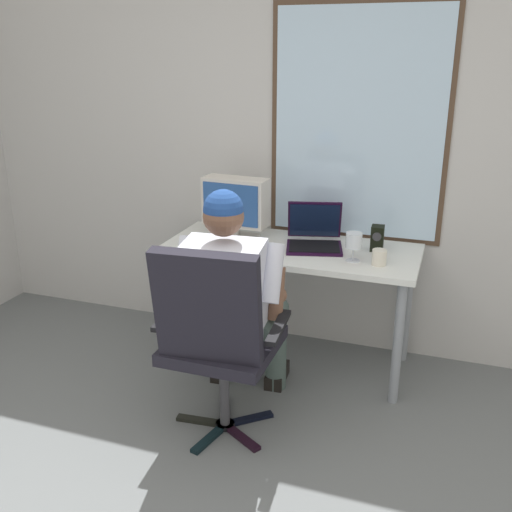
% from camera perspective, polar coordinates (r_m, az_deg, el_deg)
% --- Properties ---
extents(wall_rear, '(4.72, 0.08, 2.50)m').
position_cam_1_polar(wall_rear, '(3.63, 5.62, 10.36)').
color(wall_rear, '#BBBAB9').
rests_on(wall_rear, ground).
extents(desk, '(1.46, 0.63, 0.74)m').
position_cam_1_polar(desk, '(3.44, 3.37, -0.55)').
color(desk, gray).
rests_on(desk, ground).
extents(office_chair, '(0.62, 0.57, 1.03)m').
position_cam_1_polar(office_chair, '(2.75, -3.90, -7.34)').
color(office_chair, black).
rests_on(office_chair, ground).
extents(person_seated, '(0.56, 0.74, 1.23)m').
position_cam_1_polar(person_seated, '(2.94, -2.29, -4.04)').
color(person_seated, '#455550').
rests_on(person_seated, ground).
extents(crt_monitor, '(0.40, 0.21, 0.37)m').
position_cam_1_polar(crt_monitor, '(3.50, -1.98, 5.09)').
color(crt_monitor, beige).
rests_on(crt_monitor, desk).
extents(laptop, '(0.39, 0.40, 0.25)m').
position_cam_1_polar(laptop, '(3.44, 5.67, 2.08)').
color(laptop, black).
rests_on(laptop, desk).
extents(wine_glass, '(0.09, 0.09, 0.16)m').
position_cam_1_polar(wine_glass, '(3.19, 9.46, 1.35)').
color(wine_glass, silver).
rests_on(wine_glass, desk).
extents(desk_speaker, '(0.07, 0.09, 0.14)m').
position_cam_1_polar(desk_speaker, '(3.40, 11.66, 1.70)').
color(desk_speaker, black).
rests_on(desk_speaker, desk).
extents(coffee_mug, '(0.08, 0.08, 0.08)m').
position_cam_1_polar(coffee_mug, '(3.18, 11.85, -0.13)').
color(coffee_mug, silver).
rests_on(coffee_mug, desk).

